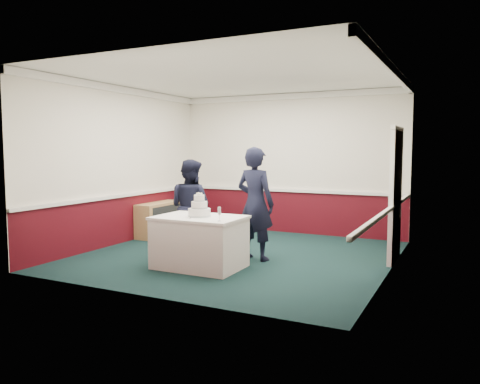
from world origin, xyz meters
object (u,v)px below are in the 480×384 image
at_px(cake_knife, 191,218).
at_px(cake_table, 200,242).
at_px(sideboard, 160,219).
at_px(person_man, 191,207).
at_px(wedding_cake, 199,209).
at_px(champagne_flute, 219,212).
at_px(person_woman, 255,204).

bearing_deg(cake_knife, cake_table, 56.95).
height_order(sideboard, cake_table, cake_table).
bearing_deg(person_man, cake_knife, 132.08).
xyz_separation_m(wedding_cake, person_man, (-0.63, 0.75, -0.08)).
xyz_separation_m(cake_table, champagne_flute, (0.50, -0.28, 0.53)).
xyz_separation_m(cake_table, wedding_cake, (0.00, 0.00, 0.50)).
bearing_deg(cake_knife, champagne_flute, -33.11).
height_order(cake_table, person_man, person_man).
xyz_separation_m(sideboard, wedding_cake, (2.13, -1.91, 0.55)).
bearing_deg(wedding_cake, cake_table, -90.00).
distance_m(wedding_cake, person_woman, 1.02).
xyz_separation_m(cake_knife, person_woman, (0.57, 1.06, 0.13)).
bearing_deg(cake_knife, person_woman, 36.97).
relative_size(cake_knife, champagne_flute, 1.07).
bearing_deg(person_woman, sideboard, -12.64).
relative_size(wedding_cake, cake_knife, 1.65).
distance_m(person_man, person_woman, 1.18).
distance_m(sideboard, champagne_flute, 3.47).
height_order(sideboard, champagne_flute, champagne_flute).
distance_m(cake_table, cake_knife, 0.44).
bearing_deg(sideboard, person_man, -37.82).
xyz_separation_m(sideboard, person_man, (1.50, -1.16, 0.47)).
relative_size(cake_table, person_man, 0.81).
xyz_separation_m(cake_table, person_woman, (0.54, 0.86, 0.52)).
bearing_deg(sideboard, cake_knife, -45.21).
bearing_deg(wedding_cake, champagne_flute, -29.25).
relative_size(sideboard, cake_knife, 5.45).
bearing_deg(sideboard, person_woman, -21.57).
distance_m(champagne_flute, person_woman, 1.14).
relative_size(sideboard, wedding_cake, 3.30).
xyz_separation_m(champagne_flute, person_woman, (0.04, 1.14, -0.00)).
bearing_deg(person_man, champagne_flute, 147.43).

